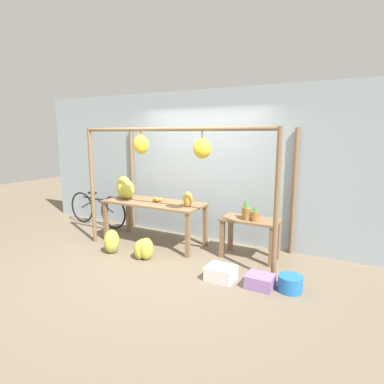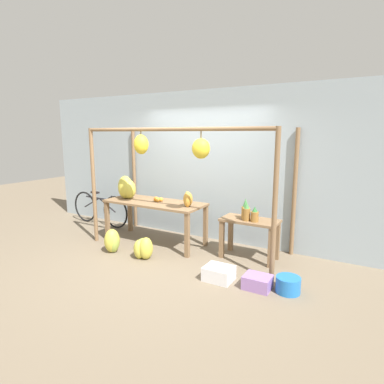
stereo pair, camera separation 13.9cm
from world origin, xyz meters
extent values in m
plane|color=#756651|center=(0.00, 0.00, 0.00)|extent=(20.00, 20.00, 0.00)
cube|color=#99A8B2|center=(0.00, 1.40, 1.40)|extent=(8.00, 0.08, 2.80)
cylinder|color=brown|center=(-1.69, 0.16, 1.05)|extent=(0.07, 0.07, 2.10)
cylinder|color=brown|center=(1.69, 0.16, 1.05)|extent=(0.07, 0.07, 2.10)
cylinder|color=brown|center=(-1.69, 1.31, 1.05)|extent=(0.07, 0.07, 2.10)
cylinder|color=brown|center=(1.69, 1.31, 1.05)|extent=(0.07, 0.07, 2.10)
cylinder|color=brown|center=(0.00, 0.16, 2.07)|extent=(3.37, 0.06, 0.06)
cylinder|color=brown|center=(-0.54, 0.16, 2.02)|extent=(0.02, 0.02, 0.05)
ellipsoid|color=yellow|center=(-0.54, 0.16, 1.83)|extent=(0.25, 0.22, 0.32)
cylinder|color=brown|center=(0.56, 0.16, 1.99)|extent=(0.02, 0.02, 0.10)
ellipsoid|color=yellow|center=(0.56, 0.16, 1.79)|extent=(0.27, 0.24, 0.30)
cube|color=brown|center=(-0.65, 0.63, 0.76)|extent=(1.87, 0.75, 0.04)
cube|color=brown|center=(-1.54, 0.31, 0.37)|extent=(0.07, 0.07, 0.74)
cube|color=brown|center=(0.24, 0.31, 0.37)|extent=(0.07, 0.07, 0.74)
cube|color=brown|center=(-1.54, 0.96, 0.37)|extent=(0.07, 0.07, 0.74)
cube|color=brown|center=(0.24, 0.96, 0.37)|extent=(0.07, 0.07, 0.74)
cube|color=brown|center=(1.13, 0.77, 0.64)|extent=(0.91, 0.47, 0.04)
cube|color=brown|center=(0.73, 0.59, 0.31)|extent=(0.07, 0.07, 0.62)
cube|color=brown|center=(1.54, 0.59, 0.31)|extent=(0.07, 0.07, 0.62)
cube|color=brown|center=(0.73, 0.96, 0.31)|extent=(0.07, 0.07, 0.62)
cube|color=brown|center=(1.54, 0.96, 0.31)|extent=(0.07, 0.07, 0.62)
ellipsoid|color=gold|center=(-1.23, 0.60, 0.96)|extent=(0.28, 0.26, 0.36)
ellipsoid|color=gold|center=(-1.30, 0.58, 1.00)|extent=(0.30, 0.27, 0.44)
sphere|color=orange|center=(-0.58, 0.63, 0.82)|extent=(0.07, 0.07, 0.07)
sphere|color=orange|center=(-0.60, 0.64, 0.82)|extent=(0.08, 0.08, 0.08)
sphere|color=orange|center=(-0.62, 0.64, 0.83)|extent=(0.09, 0.09, 0.09)
sphere|color=orange|center=(-0.60, 0.64, 0.82)|extent=(0.07, 0.07, 0.07)
sphere|color=orange|center=(-0.55, 0.69, 0.82)|extent=(0.08, 0.08, 0.08)
sphere|color=orange|center=(-0.63, 0.63, 0.82)|extent=(0.08, 0.08, 0.08)
sphere|color=orange|center=(-0.60, 0.64, 0.82)|extent=(0.08, 0.08, 0.08)
cylinder|color=#B27F38|center=(1.05, 0.77, 0.76)|extent=(0.12, 0.12, 0.19)
cone|color=#428442|center=(1.05, 0.77, 0.92)|extent=(0.09, 0.09, 0.14)
cylinder|color=olive|center=(1.11, 0.67, 0.76)|extent=(0.12, 0.12, 0.20)
cone|color=#428442|center=(1.11, 0.67, 0.91)|extent=(0.08, 0.08, 0.10)
cylinder|color=olive|center=(1.24, 0.67, 0.74)|extent=(0.12, 0.12, 0.16)
cone|color=#337538|center=(1.24, 0.67, 0.86)|extent=(0.09, 0.09, 0.08)
ellipsoid|color=#9EB247|center=(-0.97, -0.14, 0.18)|extent=(0.29, 0.28, 0.37)
ellipsoid|color=gold|center=(-1.00, -0.14, 0.20)|extent=(0.30, 0.32, 0.41)
ellipsoid|color=gold|center=(-0.30, -0.10, 0.18)|extent=(0.25, 0.27, 0.36)
ellipsoid|color=#9EB247|center=(-0.42, -0.02, 0.15)|extent=(0.33, 0.33, 0.31)
ellipsoid|color=gold|center=(-0.41, -0.13, 0.16)|extent=(0.25, 0.26, 0.32)
cube|color=silver|center=(1.05, -0.19, 0.10)|extent=(0.39, 0.32, 0.19)
cylinder|color=blue|center=(1.96, -0.06, 0.10)|extent=(0.31, 0.31, 0.21)
torus|color=black|center=(-2.91, 1.00, 0.35)|extent=(0.70, 0.07, 0.70)
torus|color=black|center=(-1.95, 0.96, 0.35)|extent=(0.70, 0.07, 0.70)
cylinder|color=black|center=(-2.43, 0.98, 0.60)|extent=(0.82, 0.07, 0.03)
cylinder|color=black|center=(-2.67, 0.99, 0.47)|extent=(0.50, 0.05, 0.27)
cylinder|color=black|center=(-2.19, 0.97, 0.47)|extent=(0.50, 0.05, 0.27)
cylinder|color=black|center=(-2.55, 0.98, 0.65)|extent=(0.02, 0.02, 0.10)
cube|color=black|center=(-2.55, 0.98, 0.72)|extent=(0.20, 0.09, 0.04)
cylinder|color=black|center=(-2.04, 0.96, 0.65)|extent=(0.02, 0.02, 0.10)
ellipsoid|color=gold|center=(0.09, 0.55, 0.89)|extent=(0.16, 0.15, 0.22)
ellipsoid|color=#B2993D|center=(0.06, 0.62, 0.91)|extent=(0.16, 0.18, 0.25)
ellipsoid|color=gold|center=(0.08, 0.60, 0.91)|extent=(0.19, 0.21, 0.25)
ellipsoid|color=#B2993D|center=(0.07, 0.60, 0.91)|extent=(0.15, 0.16, 0.26)
cube|color=#9970B7|center=(1.59, -0.16, 0.09)|extent=(0.35, 0.29, 0.18)
camera|label=1|loc=(2.69, -4.05, 2.01)|focal=30.00mm
camera|label=2|loc=(2.81, -3.98, 2.01)|focal=30.00mm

